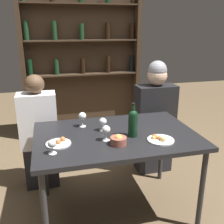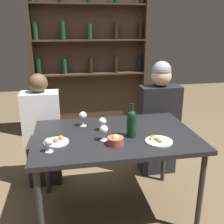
{
  "view_description": "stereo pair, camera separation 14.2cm",
  "coord_description": "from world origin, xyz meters",
  "views": [
    {
      "loc": [
        -0.53,
        -1.96,
        1.63
      ],
      "look_at": [
        0.0,
        0.13,
        0.92
      ],
      "focal_mm": 42.0,
      "sensor_mm": 36.0,
      "label": 1
    },
    {
      "loc": [
        -0.39,
        -1.99,
        1.63
      ],
      "look_at": [
        0.0,
        0.13,
        0.92
      ],
      "focal_mm": 42.0,
      "sensor_mm": 36.0,
      "label": 2
    }
  ],
  "objects": [
    {
      "name": "wine_rack_wall",
      "position": [
        -0.0,
        1.93,
        1.13
      ],
      "size": [
        1.72,
        0.21,
        2.17
      ],
      "color": "#38281C",
      "rests_on": "ground_plane"
    },
    {
      "name": "food_plate_0",
      "position": [
        -0.48,
        -0.09,
        0.78
      ],
      "size": [
        0.19,
        0.19,
        0.04
      ],
      "color": "white",
      "rests_on": "dining_table"
    },
    {
      "name": "wine_glass_0",
      "position": [
        -0.09,
        0.1,
        0.85
      ],
      "size": [
        0.07,
        0.07,
        0.12
      ],
      "color": "silver",
      "rests_on": "dining_table"
    },
    {
      "name": "snack_bowl",
      "position": [
        -0.04,
        -0.2,
        0.8
      ],
      "size": [
        0.13,
        0.13,
        0.08
      ],
      "color": "#995142",
      "rests_on": "dining_table"
    },
    {
      "name": "food_plate_1",
      "position": [
        0.3,
        -0.22,
        0.78
      ],
      "size": [
        0.21,
        0.21,
        0.05
      ],
      "color": "white",
      "rests_on": "dining_table"
    },
    {
      "name": "wine_glass_2",
      "position": [
        -0.25,
        0.23,
        0.86
      ],
      "size": [
        0.07,
        0.07,
        0.14
      ],
      "color": "silver",
      "rests_on": "dining_table"
    },
    {
      "name": "wine_bottle",
      "position": [
        0.12,
        -0.08,
        0.89
      ],
      "size": [
        0.08,
        0.08,
        0.28
      ],
      "color": "black",
      "rests_on": "dining_table"
    },
    {
      "name": "dining_table",
      "position": [
        0.0,
        0.0,
        0.71
      ],
      "size": [
        1.35,
        0.9,
        0.77
      ],
      "color": "black",
      "rests_on": "ground_plane"
    },
    {
      "name": "seated_person_right",
      "position": [
        0.62,
        0.61,
        0.62
      ],
      "size": [
        0.44,
        0.22,
        1.28
      ],
      "color": "#26262B",
      "rests_on": "ground_plane"
    },
    {
      "name": "wine_glass_3",
      "position": [
        -0.11,
        -0.11,
        0.86
      ],
      "size": [
        0.07,
        0.07,
        0.13
      ],
      "color": "silver",
      "rests_on": "dining_table"
    },
    {
      "name": "wine_glass_1",
      "position": [
        -0.53,
        -0.24,
        0.84
      ],
      "size": [
        0.06,
        0.06,
        0.11
      ],
      "color": "silver",
      "rests_on": "dining_table"
    },
    {
      "name": "seated_person_left",
      "position": [
        -0.65,
        0.61,
        0.56
      ],
      "size": [
        0.37,
        0.22,
        1.19
      ],
      "color": "#26262B",
      "rests_on": "ground_plane"
    },
    {
      "name": "ground_plane",
      "position": [
        0.0,
        0.0,
        0.0
      ],
      "size": [
        10.0,
        10.0,
        0.0
      ],
      "primitive_type": "plane",
      "color": "brown"
    }
  ]
}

